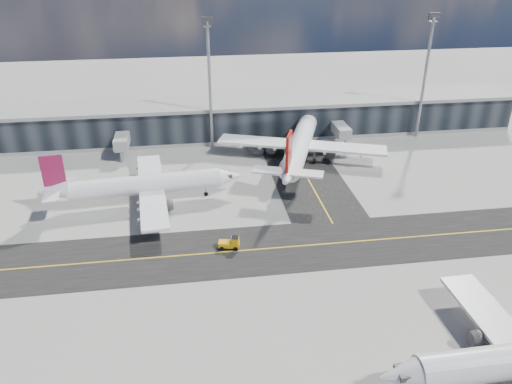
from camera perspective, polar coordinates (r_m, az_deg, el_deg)
ground at (r=74.67m, az=-2.55°, el=-8.50°), size 300.00×300.00×0.00m
taxiway_lanes at (r=83.97m, az=-0.65°, el=-4.07°), size 180.00×63.00×0.03m
terminal_concourse at (r=122.15m, az=-5.28°, el=8.10°), size 152.00×19.80×8.80m
floodlight_masts at (r=112.23m, az=-5.33°, el=12.55°), size 102.50×0.70×28.90m
airliner_af at (r=92.49m, az=-12.78°, el=0.78°), size 36.10×30.81×10.69m
airliner_redtail at (r=107.70m, az=5.08°, el=5.56°), size 36.11×41.79×12.77m
baggage_tug at (r=78.16m, az=-2.89°, el=-5.82°), size 3.44×2.17×2.01m
service_van at (r=113.90m, az=-0.06°, el=5.05°), size 3.60×6.26×1.64m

